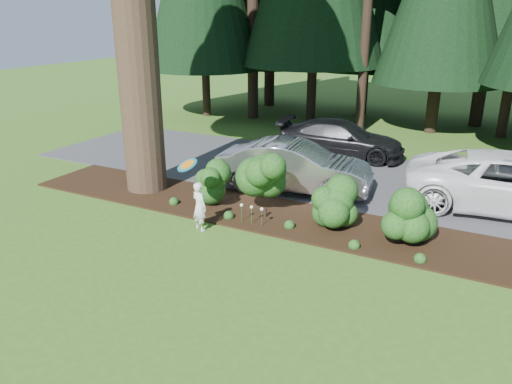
{
  "coord_description": "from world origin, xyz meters",
  "views": [
    {
      "loc": [
        5.42,
        -8.28,
        5.32
      ],
      "look_at": [
        0.26,
        1.57,
        1.3
      ],
      "focal_mm": 35.0,
      "sensor_mm": 36.0,
      "label": 1
    }
  ],
  "objects_px": {
    "car_silver_wagon": "(294,166)",
    "car_dark_suv": "(341,139)",
    "child": "(199,206)",
    "frisbee": "(187,165)"
  },
  "relations": [
    {
      "from": "car_silver_wagon",
      "to": "car_dark_suv",
      "type": "distance_m",
      "value": 4.41
    },
    {
      "from": "car_dark_suv",
      "to": "child",
      "type": "relative_size",
      "value": 3.7
    },
    {
      "from": "car_silver_wagon",
      "to": "car_dark_suv",
      "type": "bearing_deg",
      "value": -9.35
    },
    {
      "from": "car_dark_suv",
      "to": "car_silver_wagon",
      "type": "bearing_deg",
      "value": 173.24
    },
    {
      "from": "frisbee",
      "to": "car_silver_wagon",
      "type": "bearing_deg",
      "value": 72.01
    },
    {
      "from": "child",
      "to": "frisbee",
      "type": "relative_size",
      "value": 2.22
    },
    {
      "from": "car_silver_wagon",
      "to": "frisbee",
      "type": "xyz_separation_m",
      "value": [
        -1.26,
        -3.87,
        0.91
      ]
    },
    {
      "from": "car_dark_suv",
      "to": "child",
      "type": "height_order",
      "value": "car_dark_suv"
    },
    {
      "from": "car_silver_wagon",
      "to": "frisbee",
      "type": "distance_m",
      "value": 4.17
    },
    {
      "from": "car_dark_suv",
      "to": "child",
      "type": "distance_m",
      "value": 8.32
    }
  ]
}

